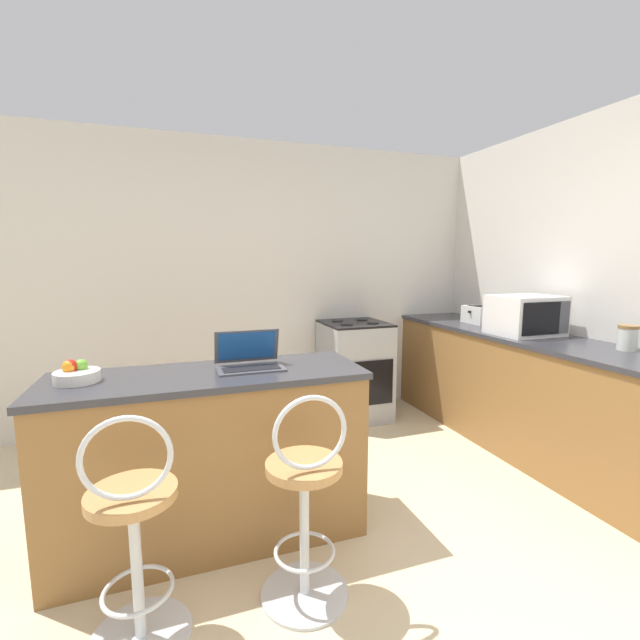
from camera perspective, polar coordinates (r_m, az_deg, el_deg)
The scene contains 12 objects.
ground_plane at distance 2.24m, azimuth 6.17°, elevation -34.79°, with size 20.00×20.00×0.00m, color beige.
wall_back at distance 4.10m, azimuth -9.00°, elevation 4.85°, with size 12.00×0.06×2.60m.
breakfast_bar at distance 2.49m, azimuth -14.18°, elevation -17.22°, with size 1.63×0.58×0.93m.
counter_right at distance 3.78m, azimuth 26.82°, elevation -9.02°, with size 0.66×3.05×0.93m.
bar_stool_near at distance 1.99m, azimuth -23.52°, elevation -25.15°, with size 0.40×0.40×0.98m.
bar_stool_far at distance 2.05m, azimuth -1.97°, elevation -23.43°, with size 0.40×0.40×0.98m.
laptop at distance 2.39m, azimuth -9.43°, elevation -5.07°, with size 0.36×0.24×0.20m.
microwave at distance 3.75m, azimuth 25.72°, elevation 0.59°, with size 0.50×0.40×0.31m.
toaster at distance 4.24m, azimuth 20.40°, elevation 0.67°, with size 0.21×0.28×0.16m.
stove_range at distance 4.16m, azimuth 4.61°, elevation -6.68°, with size 0.58×0.61×0.94m.
fruit_bowl at distance 2.40m, azimuth -29.76°, elevation -6.24°, with size 0.21×0.21×0.11m.
storage_jar at distance 3.45m, azimuth 35.79°, elevation -1.92°, with size 0.12×0.12×0.17m.
Camera 1 is at (-0.72, -1.48, 1.52)m, focal length 24.00 mm.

